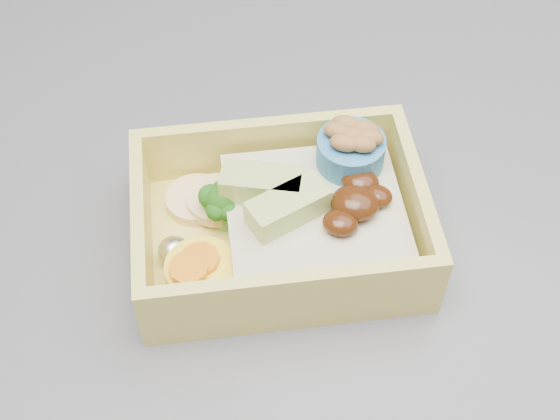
# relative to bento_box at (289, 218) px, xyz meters

# --- Properties ---
(bento_box) EXTENTS (0.21, 0.18, 0.06)m
(bento_box) POSITION_rel_bento_box_xyz_m (0.00, 0.00, 0.00)
(bento_box) COLOR #E2D05D
(bento_box) RESTS_ON island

